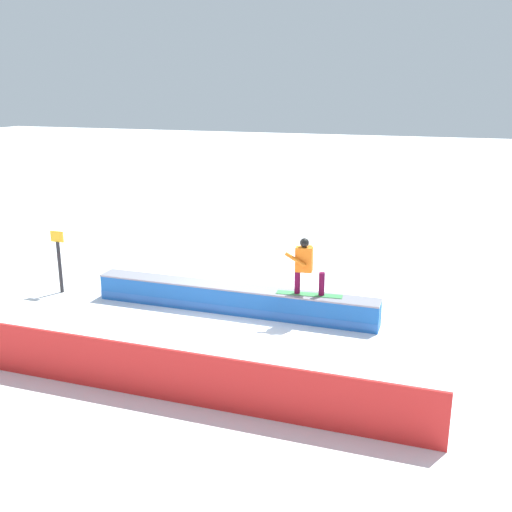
% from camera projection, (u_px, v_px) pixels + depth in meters
% --- Properties ---
extents(ground_plane, '(120.00, 120.00, 0.00)m').
position_uv_depth(ground_plane, '(233.00, 312.00, 14.81)').
color(ground_plane, white).
extents(grind_box, '(7.36, 0.77, 0.68)m').
position_uv_depth(grind_box, '(233.00, 300.00, 14.72)').
color(grind_box, blue).
rests_on(grind_box, ground_plane).
extents(snowboarder, '(1.60, 0.50, 1.39)m').
position_uv_depth(snowboarder, '(305.00, 265.00, 13.83)').
color(snowboarder, '#3E9652').
rests_on(snowboarder, grind_box).
extents(safety_fence, '(10.79, 0.30, 1.02)m').
position_uv_depth(safety_fence, '(139.00, 370.00, 10.63)').
color(safety_fence, red).
rests_on(safety_fence, ground_plane).
extents(trail_marker, '(0.40, 0.10, 1.74)m').
position_uv_depth(trail_marker, '(59.00, 260.00, 15.98)').
color(trail_marker, '#262628').
rests_on(trail_marker, ground_plane).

